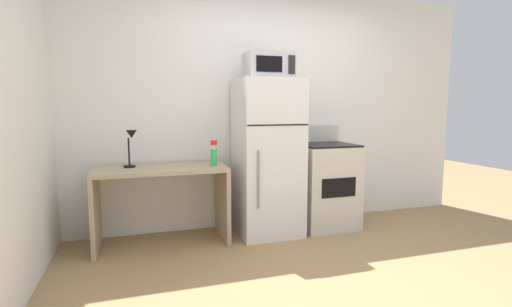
% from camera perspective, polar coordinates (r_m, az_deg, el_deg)
% --- Properties ---
extents(ground_plane, '(12.00, 12.00, 0.00)m').
position_cam_1_polar(ground_plane, '(2.99, 13.01, -19.22)').
color(ground_plane, '#9E7A51').
extents(wall_back_white, '(5.00, 0.10, 2.60)m').
position_cam_1_polar(wall_back_white, '(4.23, 1.65, 6.87)').
color(wall_back_white, white).
rests_on(wall_back_white, ground).
extents(desk, '(1.23, 0.59, 0.75)m').
position_cam_1_polar(desk, '(3.72, -14.25, -5.34)').
color(desk, tan).
rests_on(desk, ground).
extents(desk_lamp, '(0.14, 0.12, 0.35)m').
position_cam_1_polar(desk_lamp, '(3.69, -18.57, 1.66)').
color(desk_lamp, black).
rests_on(desk_lamp, desk).
extents(spray_bottle, '(0.06, 0.06, 0.25)m').
position_cam_1_polar(spray_bottle, '(3.63, -6.47, -0.35)').
color(spray_bottle, green).
rests_on(spray_bottle, desk).
extents(refrigerator, '(0.63, 0.65, 1.60)m').
position_cam_1_polar(refrigerator, '(3.86, 1.74, -0.63)').
color(refrigerator, white).
rests_on(refrigerator, ground).
extents(microwave, '(0.46, 0.35, 0.26)m').
position_cam_1_polar(microwave, '(3.83, 1.90, 13.22)').
color(microwave, '#B7B7BC').
rests_on(microwave, refrigerator).
extents(oven_range, '(0.61, 0.61, 1.10)m').
position_cam_1_polar(oven_range, '(4.20, 10.45, -4.70)').
color(oven_range, beige).
rests_on(oven_range, ground).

